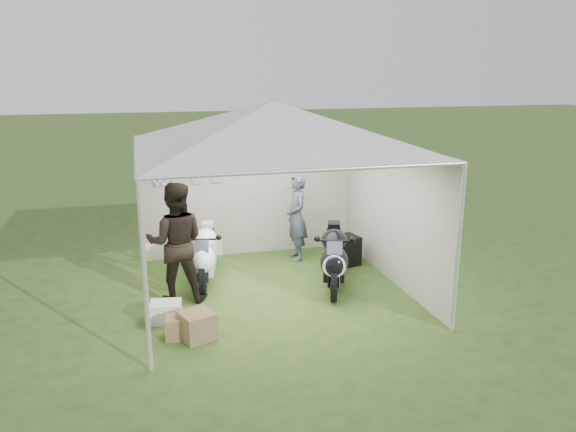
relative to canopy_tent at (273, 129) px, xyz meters
name	(u,v)px	position (x,y,z in m)	size (l,w,h in m)	color
ground	(275,290)	(0.00, -0.03, -2.58)	(80.00, 80.00, 0.00)	#30491C
canopy_tent	(273,129)	(0.00, 0.00, 0.00)	(5.66, 5.66, 3.00)	silver
motorcycle_white	(205,253)	(-1.02, 0.64, -2.07)	(0.62, 1.81, 0.90)	black
motorcycle_black	(334,256)	(0.97, -0.12, -2.05)	(0.88, 1.86, 0.95)	black
paddock_stand	(333,261)	(1.25, 0.71, -2.44)	(0.37, 0.23, 0.28)	#1115B4
person_dark_jacket	(176,242)	(-1.52, 0.01, -1.65)	(0.90, 0.70, 1.84)	black
person_blue_jacket	(297,217)	(0.77, 1.38, -1.77)	(0.59, 0.39, 1.61)	slate
equipment_box	(343,251)	(1.50, 0.85, -2.31)	(0.53, 0.42, 0.53)	black
crate_0	(166,312)	(-1.75, -0.73, -2.43)	(0.43, 0.33, 0.29)	silver
crate_1	(197,325)	(-1.38, -1.37, -2.39)	(0.41, 0.41, 0.37)	brown
crate_2	(165,311)	(-1.75, -0.65, -2.47)	(0.30, 0.25, 0.22)	#B0B3B9
crate_3	(183,327)	(-1.55, -1.29, -2.43)	(0.44, 0.31, 0.29)	brown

